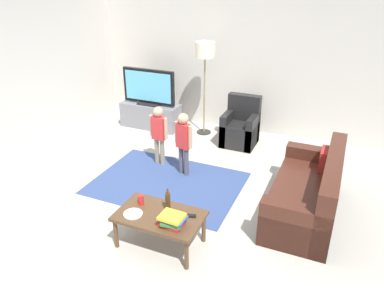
{
  "coord_description": "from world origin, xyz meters",
  "views": [
    {
      "loc": [
        1.97,
        -3.93,
        2.99
      ],
      "look_at": [
        0.0,
        0.6,
        0.65
      ],
      "focal_mm": 35.02,
      "sensor_mm": 36.0,
      "label": 1
    }
  ],
  "objects_px": {
    "child_near_tv": "(159,130)",
    "bottle": "(168,201)",
    "soda_can": "(141,200)",
    "couch": "(311,195)",
    "floor_lamp": "(205,55)",
    "tv": "(149,87)",
    "book_stack": "(172,220)",
    "child_center": "(183,138)",
    "coffee_table": "(160,218)",
    "plate": "(133,214)",
    "armchair": "(241,128)",
    "tv_remote": "(189,216)",
    "tv_stand": "(151,116)"
  },
  "relations": [
    {
      "from": "child_near_tv",
      "to": "book_stack",
      "type": "relative_size",
      "value": 3.35
    },
    {
      "from": "bottle",
      "to": "soda_can",
      "type": "relative_size",
      "value": 2.41
    },
    {
      "from": "tv_remote",
      "to": "soda_can",
      "type": "height_order",
      "value": "soda_can"
    },
    {
      "from": "child_center",
      "to": "soda_can",
      "type": "bearing_deg",
      "value": -84.53
    },
    {
      "from": "bottle",
      "to": "soda_can",
      "type": "distance_m",
      "value": 0.36
    },
    {
      "from": "tv",
      "to": "child_center",
      "type": "xyz_separation_m",
      "value": [
        1.43,
        -1.48,
        -0.23
      ]
    },
    {
      "from": "floor_lamp",
      "to": "bottle",
      "type": "distance_m",
      "value": 3.42
    },
    {
      "from": "bottle",
      "to": "armchair",
      "type": "bearing_deg",
      "value": 90.15
    },
    {
      "from": "bottle",
      "to": "plate",
      "type": "height_order",
      "value": "bottle"
    },
    {
      "from": "armchair",
      "to": "bottle",
      "type": "xyz_separation_m",
      "value": [
        0.01,
        -2.98,
        0.24
      ]
    },
    {
      "from": "couch",
      "to": "floor_lamp",
      "type": "height_order",
      "value": "floor_lamp"
    },
    {
      "from": "armchair",
      "to": "coffee_table",
      "type": "bearing_deg",
      "value": -90.78
    },
    {
      "from": "couch",
      "to": "tv_remote",
      "type": "bearing_deg",
      "value": -134.55
    },
    {
      "from": "armchair",
      "to": "child_near_tv",
      "type": "height_order",
      "value": "child_near_tv"
    },
    {
      "from": "armchair",
      "to": "book_stack",
      "type": "relative_size",
      "value": 3.01
    },
    {
      "from": "plate",
      "to": "tv",
      "type": "bearing_deg",
      "value": 116.27
    },
    {
      "from": "child_near_tv",
      "to": "bottle",
      "type": "distance_m",
      "value": 1.95
    },
    {
      "from": "plate",
      "to": "couch",
      "type": "bearing_deg",
      "value": 38.68
    },
    {
      "from": "bottle",
      "to": "soda_can",
      "type": "xyz_separation_m",
      "value": [
        -0.35,
        -0.02,
        -0.06
      ]
    },
    {
      "from": "book_stack",
      "to": "tv",
      "type": "bearing_deg",
      "value": 122.99
    },
    {
      "from": "tv",
      "to": "child_near_tv",
      "type": "relative_size",
      "value": 1.1
    },
    {
      "from": "child_center",
      "to": "tv_remote",
      "type": "bearing_deg",
      "value": -63.48
    },
    {
      "from": "couch",
      "to": "plate",
      "type": "bearing_deg",
      "value": -141.32
    },
    {
      "from": "coffee_table",
      "to": "child_center",
      "type": "bearing_deg",
      "value": 105.27
    },
    {
      "from": "book_stack",
      "to": "soda_can",
      "type": "distance_m",
      "value": 0.57
    },
    {
      "from": "armchair",
      "to": "floor_lamp",
      "type": "bearing_deg",
      "value": 166.67
    },
    {
      "from": "tv",
      "to": "armchair",
      "type": "bearing_deg",
      "value": -0.55
    },
    {
      "from": "tv_stand",
      "to": "tv_remote",
      "type": "xyz_separation_m",
      "value": [
        2.2,
        -3.04,
        0.19
      ]
    },
    {
      "from": "child_near_tv",
      "to": "child_center",
      "type": "distance_m",
      "value": 0.53
    },
    {
      "from": "tv",
      "to": "soda_can",
      "type": "relative_size",
      "value": 9.17
    },
    {
      "from": "armchair",
      "to": "floor_lamp",
      "type": "xyz_separation_m",
      "value": [
        -0.81,
        0.19,
        1.25
      ]
    },
    {
      "from": "floor_lamp",
      "to": "soda_can",
      "type": "bearing_deg",
      "value": -81.7
    },
    {
      "from": "tv_stand",
      "to": "soda_can",
      "type": "height_order",
      "value": "soda_can"
    },
    {
      "from": "book_stack",
      "to": "coffee_table",
      "type": "bearing_deg",
      "value": 151.91
    },
    {
      "from": "armchair",
      "to": "bottle",
      "type": "distance_m",
      "value": 2.99
    },
    {
      "from": "tv",
      "to": "couch",
      "type": "relative_size",
      "value": 0.61
    },
    {
      "from": "tv",
      "to": "armchair",
      "type": "relative_size",
      "value": 1.22
    },
    {
      "from": "armchair",
      "to": "coffee_table",
      "type": "xyz_separation_m",
      "value": [
        -0.04,
        -3.1,
        0.07
      ]
    },
    {
      "from": "floor_lamp",
      "to": "soda_can",
      "type": "height_order",
      "value": "floor_lamp"
    },
    {
      "from": "floor_lamp",
      "to": "tv_remote",
      "type": "height_order",
      "value": "floor_lamp"
    },
    {
      "from": "book_stack",
      "to": "plate",
      "type": "xyz_separation_m",
      "value": [
        -0.5,
        -0.0,
        -0.06
      ]
    },
    {
      "from": "coffee_table",
      "to": "book_stack",
      "type": "distance_m",
      "value": 0.28
    },
    {
      "from": "coffee_table",
      "to": "armchair",
      "type": "bearing_deg",
      "value": 89.22
    },
    {
      "from": "tv_stand",
      "to": "child_near_tv",
      "type": "bearing_deg",
      "value": -55.69
    },
    {
      "from": "child_center",
      "to": "coffee_table",
      "type": "xyz_separation_m",
      "value": [
        0.45,
        -1.64,
        -0.24
      ]
    },
    {
      "from": "tv",
      "to": "floor_lamp",
      "type": "xyz_separation_m",
      "value": [
        1.11,
        0.17,
        0.7
      ]
    },
    {
      "from": "armchair",
      "to": "soda_can",
      "type": "height_order",
      "value": "armchair"
    },
    {
      "from": "armchair",
      "to": "bottle",
      "type": "bearing_deg",
      "value": -89.85
    },
    {
      "from": "floor_lamp",
      "to": "tv_remote",
      "type": "distance_m",
      "value": 3.55
    },
    {
      "from": "armchair",
      "to": "child_near_tv",
      "type": "distance_m",
      "value": 1.68
    }
  ]
}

